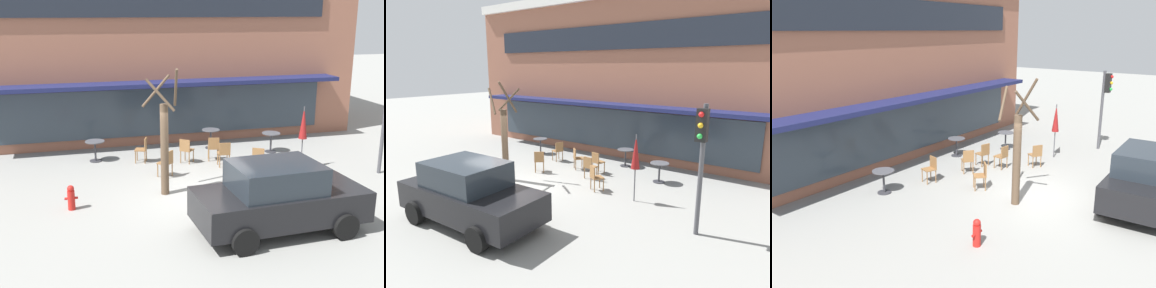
# 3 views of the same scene
# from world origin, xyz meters

# --- Properties ---
(ground_plane) EXTENTS (80.00, 80.00, 0.00)m
(ground_plane) POSITION_xyz_m (0.00, 0.00, 0.00)
(ground_plane) COLOR gray
(building_facade) EXTENTS (17.36, 9.10, 7.74)m
(building_facade) POSITION_xyz_m (0.00, 9.97, 3.87)
(building_facade) COLOR #935B47
(building_facade) RESTS_ON ground
(cafe_table_near_wall) EXTENTS (0.70, 0.70, 0.76)m
(cafe_table_near_wall) POSITION_xyz_m (3.91, 3.75, 0.52)
(cafe_table_near_wall) COLOR #333338
(cafe_table_near_wall) RESTS_ON ground
(cafe_table_streetside) EXTENTS (0.70, 0.70, 0.76)m
(cafe_table_streetside) POSITION_xyz_m (-2.71, 4.28, 0.52)
(cafe_table_streetside) COLOR #333338
(cafe_table_streetside) RESTS_ON ground
(cafe_table_by_tree) EXTENTS (0.70, 0.70, 0.76)m
(cafe_table_by_tree) POSITION_xyz_m (1.83, 4.85, 0.52)
(cafe_table_by_tree) COLOR #333338
(cafe_table_by_tree) RESTS_ON ground
(patio_umbrella_green_folded) EXTENTS (0.28, 0.28, 2.20)m
(patio_umbrella_green_folded) POSITION_xyz_m (4.06, 1.53, 1.63)
(patio_umbrella_green_folded) COLOR #4C4C51
(patio_umbrella_green_folded) RESTS_ON ground
(cafe_chair_0) EXTENTS (0.56, 0.56, 0.89)m
(cafe_chair_0) POSITION_xyz_m (0.41, 3.23, 0.53)
(cafe_chair_0) COLOR olive
(cafe_chair_0) RESTS_ON ground
(cafe_chair_1) EXTENTS (0.51, 0.51, 0.89)m
(cafe_chair_1) POSITION_xyz_m (-1.06, 3.73, 0.53)
(cafe_chair_1) COLOR olive
(cafe_chair_1) RESTS_ON ground
(cafe_chair_2) EXTENTS (0.55, 0.55, 0.89)m
(cafe_chair_2) POSITION_xyz_m (2.49, 1.56, 0.53)
(cafe_chair_2) COLOR olive
(cafe_chair_2) RESTS_ON ground
(cafe_chair_3) EXTENTS (0.48, 0.48, 0.89)m
(cafe_chair_3) POSITION_xyz_m (1.44, 3.24, 0.53)
(cafe_chair_3) COLOR olive
(cafe_chair_3) RESTS_ON ground
(cafe_chair_4) EXTENTS (0.44, 0.44, 0.89)m
(cafe_chair_4) POSITION_xyz_m (1.59, 2.49, 0.53)
(cafe_chair_4) COLOR olive
(cafe_chair_4) RESTS_ON ground
(cafe_chair_5) EXTENTS (0.57, 0.57, 0.89)m
(cafe_chair_5) POSITION_xyz_m (-0.57, 1.95, 0.53)
(cafe_chair_5) COLOR olive
(cafe_chair_5) RESTS_ON ground
(parked_sedan) EXTENTS (4.28, 2.16, 1.76)m
(parked_sedan) POSITION_xyz_m (1.24, -2.66, 0.88)
(parked_sedan) COLOR black
(parked_sedan) RESTS_ON ground
(street_tree) EXTENTS (1.04, 1.19, 3.77)m
(street_tree) POSITION_xyz_m (-0.93, 0.49, 1.59)
(street_tree) COLOR brown
(street_tree) RESTS_ON ground
(traffic_light_pole) EXTENTS (0.26, 0.44, 3.40)m
(traffic_light_pole) POSITION_xyz_m (6.42, 0.40, 2.30)
(traffic_light_pole) COLOR #47474C
(traffic_light_pole) RESTS_ON ground
(fire_hydrant) EXTENTS (0.36, 0.20, 0.71)m
(fire_hydrant) POSITION_xyz_m (-3.66, -0.01, 0.35)
(fire_hydrant) COLOR red
(fire_hydrant) RESTS_ON ground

